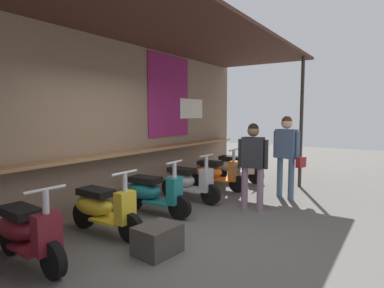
{
  "coord_description": "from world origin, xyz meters",
  "views": [
    {
      "loc": [
        -3.62,
        -2.53,
        1.75
      ],
      "look_at": [
        1.93,
        1.14,
        1.12
      ],
      "focal_mm": 30.0,
      "sensor_mm": 36.0,
      "label": 1
    }
  ],
  "objects_px": {
    "scooter_yellow": "(102,208)",
    "scooter_cream": "(234,166)",
    "scooter_orange": "(215,173)",
    "merchandise_crate": "(158,239)",
    "scooter_silver": "(186,181)",
    "scooter_teal": "(151,192)",
    "shopper_with_handbag": "(252,158)",
    "shopper_passing": "(287,148)",
    "scooter_maroon": "(26,231)"
  },
  "relations": [
    {
      "from": "shopper_with_handbag",
      "to": "scooter_maroon",
      "type": "bearing_deg",
      "value": -30.88
    },
    {
      "from": "scooter_teal",
      "to": "shopper_with_handbag",
      "type": "distance_m",
      "value": 1.9
    },
    {
      "from": "scooter_orange",
      "to": "scooter_maroon",
      "type": "bearing_deg",
      "value": -92.04
    },
    {
      "from": "shopper_with_handbag",
      "to": "scooter_yellow",
      "type": "bearing_deg",
      "value": -39.79
    },
    {
      "from": "scooter_orange",
      "to": "shopper_passing",
      "type": "height_order",
      "value": "shopper_passing"
    },
    {
      "from": "shopper_passing",
      "to": "scooter_maroon",
      "type": "bearing_deg",
      "value": 171.83
    },
    {
      "from": "scooter_teal",
      "to": "scooter_orange",
      "type": "xyz_separation_m",
      "value": [
        2.24,
        0.0,
        0.0
      ]
    },
    {
      "from": "shopper_with_handbag",
      "to": "scooter_orange",
      "type": "bearing_deg",
      "value": -136.72
    },
    {
      "from": "scooter_yellow",
      "to": "merchandise_crate",
      "type": "bearing_deg",
      "value": -3.51
    },
    {
      "from": "scooter_maroon",
      "to": "shopper_passing",
      "type": "distance_m",
      "value": 4.9
    },
    {
      "from": "scooter_yellow",
      "to": "scooter_cream",
      "type": "xyz_separation_m",
      "value": [
        4.38,
        -0.0,
        0.0
      ]
    },
    {
      "from": "shopper_passing",
      "to": "shopper_with_handbag",
      "type": "bearing_deg",
      "value": 177.72
    },
    {
      "from": "scooter_silver",
      "to": "scooter_maroon",
      "type": "bearing_deg",
      "value": -87.61
    },
    {
      "from": "scooter_silver",
      "to": "scooter_orange",
      "type": "xyz_separation_m",
      "value": [
        1.16,
        0.0,
        0.0
      ]
    },
    {
      "from": "scooter_yellow",
      "to": "scooter_orange",
      "type": "relative_size",
      "value": 1.0
    },
    {
      "from": "scooter_cream",
      "to": "shopper_with_handbag",
      "type": "xyz_separation_m",
      "value": [
        -2.08,
        -1.35,
        0.56
      ]
    },
    {
      "from": "scooter_orange",
      "to": "shopper_with_handbag",
      "type": "bearing_deg",
      "value": -39.41
    },
    {
      "from": "scooter_silver",
      "to": "shopper_with_handbag",
      "type": "distance_m",
      "value": 1.47
    },
    {
      "from": "scooter_teal",
      "to": "merchandise_crate",
      "type": "height_order",
      "value": "scooter_teal"
    },
    {
      "from": "scooter_yellow",
      "to": "scooter_silver",
      "type": "height_order",
      "value": "same"
    },
    {
      "from": "scooter_maroon",
      "to": "shopper_passing",
      "type": "xyz_separation_m",
      "value": [
        4.57,
        -1.63,
        0.65
      ]
    },
    {
      "from": "scooter_yellow",
      "to": "scooter_teal",
      "type": "xyz_separation_m",
      "value": [
        1.1,
        -0.0,
        0.0
      ]
    },
    {
      "from": "scooter_silver",
      "to": "merchandise_crate",
      "type": "xyz_separation_m",
      "value": [
        -2.25,
        -1.11,
        -0.21
      ]
    },
    {
      "from": "scooter_yellow",
      "to": "shopper_with_handbag",
      "type": "bearing_deg",
      "value": 59.83
    },
    {
      "from": "scooter_cream",
      "to": "shopper_passing",
      "type": "bearing_deg",
      "value": -33.57
    },
    {
      "from": "shopper_with_handbag",
      "to": "merchandise_crate",
      "type": "bearing_deg",
      "value": -15.18
    },
    {
      "from": "shopper_with_handbag",
      "to": "scooter_teal",
      "type": "bearing_deg",
      "value": -57.63
    },
    {
      "from": "merchandise_crate",
      "to": "scooter_yellow",
      "type": "bearing_deg",
      "value": 86.22
    },
    {
      "from": "scooter_cream",
      "to": "shopper_passing",
      "type": "relative_size",
      "value": 0.83
    },
    {
      "from": "scooter_cream",
      "to": "merchandise_crate",
      "type": "xyz_separation_m",
      "value": [
        -4.46,
        -1.11,
        -0.21
      ]
    },
    {
      "from": "scooter_yellow",
      "to": "shopper_passing",
      "type": "relative_size",
      "value": 0.82
    },
    {
      "from": "scooter_yellow",
      "to": "merchandise_crate",
      "type": "distance_m",
      "value": 1.13
    },
    {
      "from": "shopper_with_handbag",
      "to": "shopper_passing",
      "type": "relative_size",
      "value": 0.93
    },
    {
      "from": "scooter_silver",
      "to": "merchandise_crate",
      "type": "distance_m",
      "value": 2.52
    },
    {
      "from": "scooter_silver",
      "to": "scooter_orange",
      "type": "bearing_deg",
      "value": 92.39
    },
    {
      "from": "scooter_maroon",
      "to": "scooter_orange",
      "type": "distance_m",
      "value": 4.46
    },
    {
      "from": "scooter_maroon",
      "to": "scooter_teal",
      "type": "bearing_deg",
      "value": 93.57
    },
    {
      "from": "scooter_teal",
      "to": "scooter_silver",
      "type": "bearing_deg",
      "value": 85.58
    },
    {
      "from": "scooter_cream",
      "to": "shopper_with_handbag",
      "type": "bearing_deg",
      "value": -60.7
    },
    {
      "from": "scooter_teal",
      "to": "shopper_passing",
      "type": "xyz_separation_m",
      "value": [
        2.35,
        -1.63,
        0.65
      ]
    },
    {
      "from": "scooter_yellow",
      "to": "shopper_with_handbag",
      "type": "xyz_separation_m",
      "value": [
        2.3,
        -1.35,
        0.56
      ]
    },
    {
      "from": "scooter_yellow",
      "to": "scooter_cream",
      "type": "bearing_deg",
      "value": 90.27
    },
    {
      "from": "scooter_yellow",
      "to": "scooter_orange",
      "type": "height_order",
      "value": "same"
    },
    {
      "from": "scooter_orange",
      "to": "merchandise_crate",
      "type": "height_order",
      "value": "scooter_orange"
    },
    {
      "from": "scooter_orange",
      "to": "merchandise_crate",
      "type": "xyz_separation_m",
      "value": [
        -3.41,
        -1.11,
        -0.21
      ]
    },
    {
      "from": "scooter_maroon",
      "to": "scooter_teal",
      "type": "height_order",
      "value": "same"
    },
    {
      "from": "scooter_teal",
      "to": "scooter_maroon",
      "type": "bearing_deg",
      "value": -94.42
    },
    {
      "from": "scooter_teal",
      "to": "scooter_orange",
      "type": "bearing_deg",
      "value": 85.58
    },
    {
      "from": "scooter_yellow",
      "to": "scooter_silver",
      "type": "bearing_deg",
      "value": 90.27
    },
    {
      "from": "scooter_orange",
      "to": "merchandise_crate",
      "type": "bearing_deg",
      "value": -74.0
    }
  ]
}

